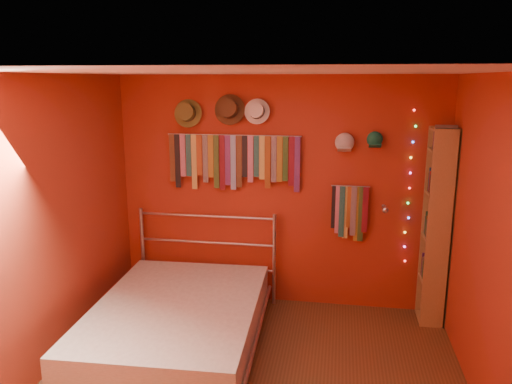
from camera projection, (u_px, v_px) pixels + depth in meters
The scene contains 15 objects.
back_wall at pixel (279, 193), 5.40m from camera, with size 3.50×0.02×2.50m, color maroon.
right_wall at pixel (499, 258), 3.43m from camera, with size 0.02×3.50×2.50m, color maroon.
left_wall at pixel (35, 232), 4.00m from camera, with size 0.02×3.50×2.50m, color maroon.
ceiling at pixel (249, 72), 3.44m from camera, with size 3.50×3.50×0.02m, color white.
tie_rack at pixel (233, 159), 5.33m from camera, with size 1.45×0.03×0.60m.
small_tie_rack at pixel (350, 210), 5.24m from camera, with size 0.40×0.03×0.60m.
fedora_olive at pixel (187, 113), 5.27m from camera, with size 0.30×0.16×0.30m.
fedora_brown at pixel (229, 109), 5.19m from camera, with size 0.32×0.18×0.32m.
fedora_white at pixel (257, 111), 5.15m from camera, with size 0.27×0.15×0.26m.
cap_white at pixel (345, 143), 5.11m from camera, with size 0.19×0.24×0.19m.
cap_green at pixel (375, 139), 5.05m from camera, with size 0.17×0.21×0.17m.
fairy_lights at pixel (409, 188), 5.11m from camera, with size 0.06×0.02×1.61m.
reading_lamp at pixel (385, 209), 5.02m from camera, with size 0.07×0.28×0.08m.
bookshelf at pixel (441, 226), 4.97m from camera, with size 0.25×0.34×2.00m.
bed at pixel (177, 324), 4.62m from camera, with size 1.63×2.16×1.03m.
Camera 1 is at (0.64, -3.48, 2.45)m, focal length 35.00 mm.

